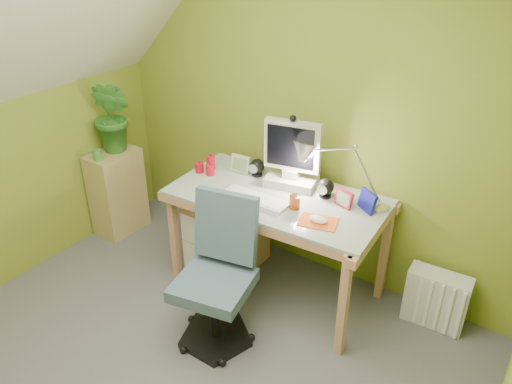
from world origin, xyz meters
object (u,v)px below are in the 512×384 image
Objects in this scene: monitor at (293,149)px; side_ledge at (118,192)px; desk_lamp at (356,161)px; radiator at (436,299)px; desk at (276,243)px; potted_plant at (113,116)px; task_chair at (213,284)px.

monitor is 0.73× the size of side_ledge.
desk_lamp reaches higher than radiator.
radiator is at bearing 8.62° from side_ledge.
desk reaches higher than side_ledge.
potted_plant is (-1.92, -0.24, -0.05)m from desk_lamp.
potted_plant reaches higher than desk.
task_chair is at bearing -20.52° from side_ledge.
desk_lamp is 0.85× the size of side_ledge.
monitor is at bearing -167.93° from desk_lamp.
task_chair reaches higher than side_ledge.
side_ledge is at bearing -179.37° from desk.
task_chair is (1.45, -0.60, -0.57)m from potted_plant.
potted_plant is at bearing 176.65° from monitor.
radiator is (2.55, 0.39, -0.16)m from side_ledge.
task_chair is at bearing -107.64° from desk_lamp.
monitor is 1.35m from radiator.
monitor is 0.87× the size of desk_lamp.
radiator is (1.06, 0.28, -0.19)m from desk.
desk_lamp reaches higher than task_chair.
monitor is at bearing 10.88° from side_ledge.
side_ledge is (-1.94, -0.29, -0.70)m from desk_lamp.
monitor is 1.36× the size of radiator.
desk_lamp is (0.45, 0.00, 0.04)m from monitor.
monitor is at bearing 9.16° from potted_plant.
desk is 0.84m from desk_lamp.
task_chair is 1.46m from radiator.
radiator is (2.53, 0.34, -0.82)m from potted_plant.
desk is at bearing 4.11° from side_ledge.
desk_lamp is 0.68× the size of task_chair.
side_ledge is 0.66m from potted_plant.
radiator is at bearing 7.59° from potted_plant.
desk is 2.33× the size of desk_lamp.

